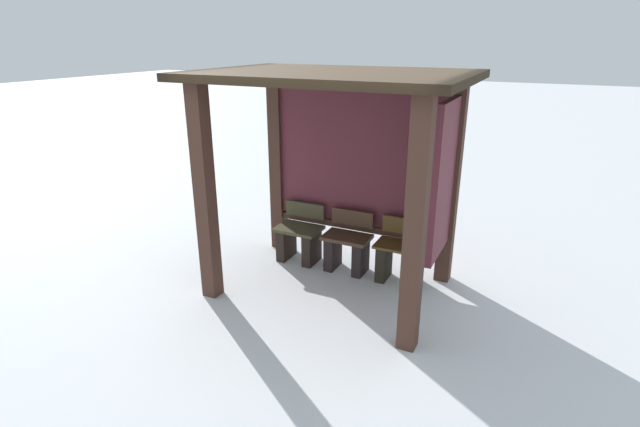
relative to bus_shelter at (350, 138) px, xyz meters
The scene contains 5 objects.
ground_plane 1.76m from the bus_shelter, 116.87° to the right, with size 60.00×60.00×0.00m, color white.
bus_shelter is the anchor object (origin of this frame).
bench_left_inside 1.66m from the bus_shelter, 161.78° to the left, with size 0.58×0.41×0.74m.
bench_center_inside 1.46m from the bus_shelter, 113.08° to the left, with size 0.58×0.37×0.75m.
bench_right_inside 1.57m from the bus_shelter, 24.53° to the left, with size 0.58×0.37×0.76m.
Camera 1 is at (2.08, -4.62, 2.77)m, focal length 27.06 mm.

